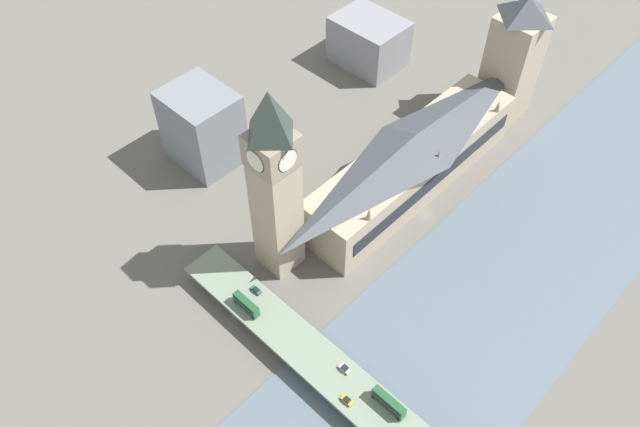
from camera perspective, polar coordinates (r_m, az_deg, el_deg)
ground_plane at (r=241.60m, az=9.65°, el=-0.13°), size 600.00×600.00×0.00m
river_water at (r=231.97m, az=17.17°, el=-5.12°), size 64.89×360.00×0.30m
parliament_hall at (r=241.68m, az=8.51°, el=4.80°), size 23.35×101.75×27.19m
clock_tower at (r=194.23m, az=-4.19°, el=2.91°), size 13.76×13.76×75.93m
victoria_tower at (r=277.37m, az=17.24°, el=13.41°), size 18.30×18.30×58.73m
road_bridge at (r=191.72m, az=5.18°, el=-17.70°), size 161.79×14.51×6.35m
double_decker_bus_lead at (r=189.16m, az=6.30°, el=-16.79°), size 11.48×2.52×4.85m
double_decker_bus_mid at (r=205.25m, az=-6.77°, el=-8.23°), size 10.53×2.50×4.74m
car_northbound_mid at (r=210.18m, az=-5.87°, el=-6.97°), size 4.08×1.75×1.44m
car_northbound_tail at (r=190.69m, az=2.47°, el=-16.69°), size 3.84×1.75×1.46m
car_southbound_tail at (r=194.92m, az=2.27°, el=-13.98°), size 3.82×1.94×1.54m
city_block_west at (r=305.06m, az=4.47°, el=15.41°), size 32.43×24.72×22.56m
city_block_center at (r=253.51m, az=-10.69°, el=7.77°), size 27.38×23.21×32.15m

